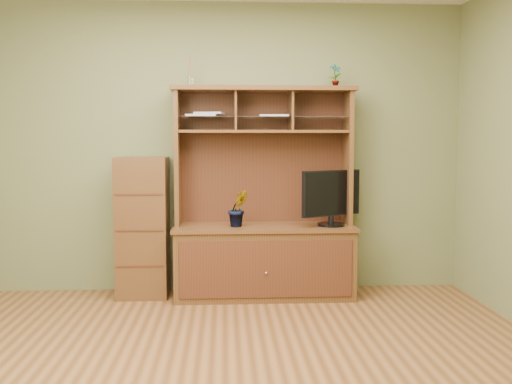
{
  "coord_description": "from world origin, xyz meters",
  "views": [
    {
      "loc": [
        0.0,
        -3.41,
        1.41
      ],
      "look_at": [
        0.26,
        1.2,
        1.0
      ],
      "focal_mm": 40.0,
      "sensor_mm": 36.0,
      "label": 1
    }
  ],
  "objects": [
    {
      "name": "room",
      "position": [
        0.0,
        0.0,
        1.35
      ],
      "size": [
        4.54,
        4.04,
        2.74
      ],
      "color": "brown",
      "rests_on": "ground"
    },
    {
      "name": "media_hutch",
      "position": [
        0.36,
        1.73,
        0.52
      ],
      "size": [
        1.66,
        0.61,
        1.9
      ],
      "color": "#402612",
      "rests_on": "room"
    },
    {
      "name": "monitor",
      "position": [
        0.96,
        1.65,
        0.92
      ],
      "size": [
        0.58,
        0.35,
        0.5
      ],
      "rotation": [
        0.0,
        0.0,
        0.51
      ],
      "color": "black",
      "rests_on": "media_hutch"
    },
    {
      "name": "orchid_plant",
      "position": [
        0.12,
        1.65,
        0.82
      ],
      "size": [
        0.21,
        0.19,
        0.33
      ],
      "primitive_type": "imported",
      "rotation": [
        0.0,
        0.0,
        0.26
      ],
      "color": "#26571E",
      "rests_on": "media_hutch"
    },
    {
      "name": "top_plant",
      "position": [
        1.01,
        1.8,
        2.01
      ],
      "size": [
        0.13,
        0.1,
        0.22
      ],
      "primitive_type": "imported",
      "rotation": [
        0.0,
        0.0,
        0.19
      ],
      "color": "#366523",
      "rests_on": "media_hutch"
    },
    {
      "name": "reed_diffuser",
      "position": [
        -0.3,
        1.8,
        2.01
      ],
      "size": [
        0.05,
        0.05,
        0.27
      ],
      "color": "silver",
      "rests_on": "media_hutch"
    },
    {
      "name": "magazines",
      "position": [
        0.04,
        1.8,
        1.65
      ],
      "size": [
        0.95,
        0.25,
        0.04
      ],
      "color": "#AFB0B4",
      "rests_on": "media_hutch"
    },
    {
      "name": "side_cabinet",
      "position": [
        -0.74,
        1.78,
        0.63
      ],
      "size": [
        0.45,
        0.41,
        1.27
      ],
      "color": "#402612",
      "rests_on": "room"
    }
  ]
}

